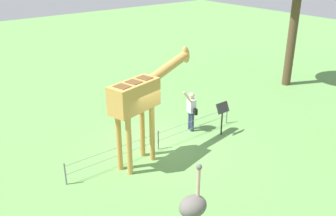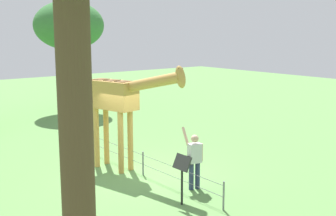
# 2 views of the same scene
# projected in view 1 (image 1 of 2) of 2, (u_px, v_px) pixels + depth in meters

# --- Properties ---
(ground_plane) EXTENTS (60.00, 60.00, 0.00)m
(ground_plane) POSITION_uv_depth(u_px,v_px,m) (159.00, 150.00, 13.27)
(ground_plane) COLOR #60934C
(giraffe) EXTENTS (3.76, 1.35, 3.52)m
(giraffe) POSITION_uv_depth(u_px,v_px,m) (141.00, 97.00, 11.72)
(giraffe) COLOR #C69347
(giraffe) RESTS_ON ground_plane
(visitor) EXTENTS (0.65, 0.59, 1.75)m
(visitor) POSITION_uv_depth(u_px,v_px,m) (191.00, 109.00, 14.35)
(visitor) COLOR navy
(visitor) RESTS_ON ground_plane
(ostrich) EXTENTS (0.70, 0.56, 2.25)m
(ostrich) POSITION_uv_depth(u_px,v_px,m) (193.00, 206.00, 8.52)
(ostrich) COLOR #CC9E93
(ostrich) RESTS_ON ground_plane
(info_sign) EXTENTS (0.56, 0.21, 1.32)m
(info_sign) POSITION_uv_depth(u_px,v_px,m) (222.00, 112.00, 13.98)
(info_sign) COLOR black
(info_sign) RESTS_ON ground_plane
(wire_fence) EXTENTS (7.05, 0.05, 0.75)m
(wire_fence) POSITION_uv_depth(u_px,v_px,m) (158.00, 139.00, 13.16)
(wire_fence) COLOR slate
(wire_fence) RESTS_ON ground_plane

